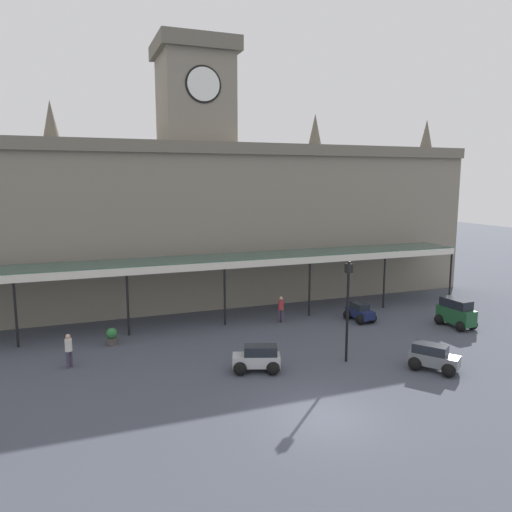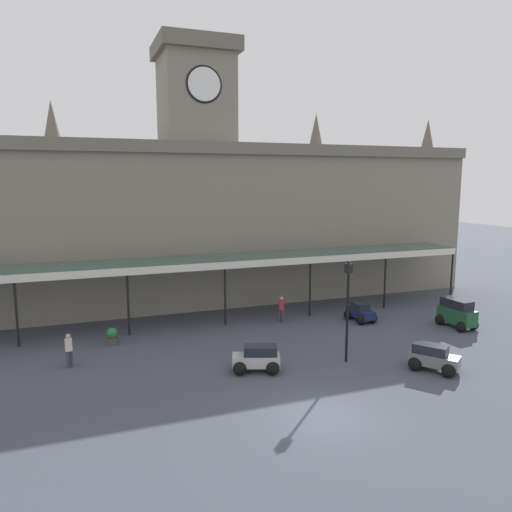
{
  "view_description": "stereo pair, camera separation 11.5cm",
  "coord_description": "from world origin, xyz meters",
  "px_view_note": "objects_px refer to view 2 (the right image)",
  "views": [
    {
      "loc": [
        -8.6,
        -15.55,
        9.02
      ],
      "look_at": [
        0.0,
        7.36,
        5.2
      ],
      "focal_mm": 34.27,
      "sensor_mm": 36.0,
      "label": 1
    },
    {
      "loc": [
        -8.49,
        -15.59,
        9.02
      ],
      "look_at": [
        0.0,
        7.36,
        5.2
      ],
      "focal_mm": 34.27,
      "sensor_mm": 36.0,
      "label": 2
    }
  ],
  "objects_px": {
    "car_grey_estate": "(433,359)",
    "pedestrian_beside_cars": "(281,308)",
    "pedestrian_near_entrance": "(69,349)",
    "planter_by_canopy": "(112,336)",
    "car_green_van": "(457,314)",
    "victorian_lamppost": "(348,300)",
    "car_silver_estate": "(257,360)",
    "car_navy_sedan": "(360,313)"
  },
  "relations": [
    {
      "from": "car_navy_sedan",
      "to": "car_grey_estate",
      "type": "bearing_deg",
      "value": -98.6
    },
    {
      "from": "pedestrian_near_entrance",
      "to": "car_green_van",
      "type": "bearing_deg",
      "value": -3.48
    },
    {
      "from": "car_green_van",
      "to": "pedestrian_near_entrance",
      "type": "distance_m",
      "value": 22.45
    },
    {
      "from": "car_grey_estate",
      "to": "pedestrian_near_entrance",
      "type": "relative_size",
      "value": 1.45
    },
    {
      "from": "car_grey_estate",
      "to": "car_silver_estate",
      "type": "relative_size",
      "value": 1.0
    },
    {
      "from": "car_silver_estate",
      "to": "victorian_lamppost",
      "type": "relative_size",
      "value": 0.47
    },
    {
      "from": "pedestrian_near_entrance",
      "to": "car_grey_estate",
      "type": "bearing_deg",
      "value": -21.84
    },
    {
      "from": "car_navy_sedan",
      "to": "pedestrian_beside_cars",
      "type": "height_order",
      "value": "pedestrian_beside_cars"
    },
    {
      "from": "car_grey_estate",
      "to": "planter_by_canopy",
      "type": "height_order",
      "value": "car_grey_estate"
    },
    {
      "from": "pedestrian_beside_cars",
      "to": "car_grey_estate",
      "type": "bearing_deg",
      "value": -69.93
    },
    {
      "from": "car_grey_estate",
      "to": "car_navy_sedan",
      "type": "xyz_separation_m",
      "value": [
        1.27,
        8.38,
        -0.06
      ]
    },
    {
      "from": "car_grey_estate",
      "to": "victorian_lamppost",
      "type": "bearing_deg",
      "value": 143.14
    },
    {
      "from": "car_silver_estate",
      "to": "victorian_lamppost",
      "type": "xyz_separation_m",
      "value": [
        4.63,
        -0.38,
        2.6
      ]
    },
    {
      "from": "car_grey_estate",
      "to": "pedestrian_near_entrance",
      "type": "height_order",
      "value": "pedestrian_near_entrance"
    },
    {
      "from": "pedestrian_near_entrance",
      "to": "planter_by_canopy",
      "type": "bearing_deg",
      "value": 50.5
    },
    {
      "from": "pedestrian_beside_cars",
      "to": "victorian_lamppost",
      "type": "distance_m",
      "value": 7.78
    },
    {
      "from": "car_grey_estate",
      "to": "pedestrian_beside_cars",
      "type": "height_order",
      "value": "pedestrian_beside_cars"
    },
    {
      "from": "car_silver_estate",
      "to": "pedestrian_beside_cars",
      "type": "relative_size",
      "value": 1.45
    },
    {
      "from": "planter_by_canopy",
      "to": "victorian_lamppost",
      "type": "bearing_deg",
      "value": -31.86
    },
    {
      "from": "car_grey_estate",
      "to": "car_green_van",
      "type": "xyz_separation_m",
      "value": [
        6.11,
        5.17,
        0.24
      ]
    },
    {
      "from": "pedestrian_near_entrance",
      "to": "victorian_lamppost",
      "type": "relative_size",
      "value": 0.33
    },
    {
      "from": "car_navy_sedan",
      "to": "pedestrian_near_entrance",
      "type": "xyz_separation_m",
      "value": [
        -17.56,
        -1.85,
        0.41
      ]
    },
    {
      "from": "victorian_lamppost",
      "to": "planter_by_canopy",
      "type": "bearing_deg",
      "value": 148.14
    },
    {
      "from": "planter_by_canopy",
      "to": "pedestrian_beside_cars",
      "type": "bearing_deg",
      "value": 3.92
    },
    {
      "from": "car_navy_sedan",
      "to": "car_green_van",
      "type": "distance_m",
      "value": 5.82
    },
    {
      "from": "pedestrian_beside_cars",
      "to": "planter_by_canopy",
      "type": "xyz_separation_m",
      "value": [
        -10.49,
        -0.72,
        -0.42
      ]
    },
    {
      "from": "car_grey_estate",
      "to": "car_green_van",
      "type": "bearing_deg",
      "value": 40.25
    },
    {
      "from": "car_silver_estate",
      "to": "car_grey_estate",
      "type": "bearing_deg",
      "value": -19.74
    },
    {
      "from": "car_grey_estate",
      "to": "car_silver_estate",
      "type": "bearing_deg",
      "value": 160.26
    },
    {
      "from": "pedestrian_beside_cars",
      "to": "pedestrian_near_entrance",
      "type": "bearing_deg",
      "value": -165.09
    },
    {
      "from": "victorian_lamppost",
      "to": "planter_by_canopy",
      "type": "height_order",
      "value": "victorian_lamppost"
    },
    {
      "from": "car_grey_estate",
      "to": "car_green_van",
      "type": "height_order",
      "value": "car_green_van"
    },
    {
      "from": "car_green_van",
      "to": "car_grey_estate",
      "type": "bearing_deg",
      "value": -139.75
    },
    {
      "from": "car_grey_estate",
      "to": "car_green_van",
      "type": "distance_m",
      "value": 8.01
    },
    {
      "from": "car_navy_sedan",
      "to": "car_green_van",
      "type": "bearing_deg",
      "value": -33.58
    },
    {
      "from": "pedestrian_near_entrance",
      "to": "planter_by_canopy",
      "type": "distance_m",
      "value": 3.47
    },
    {
      "from": "car_grey_estate",
      "to": "pedestrian_beside_cars",
      "type": "xyz_separation_m",
      "value": [
        -3.62,
        9.91,
        0.34
      ]
    },
    {
      "from": "car_navy_sedan",
      "to": "pedestrian_near_entrance",
      "type": "relative_size",
      "value": 1.27
    },
    {
      "from": "victorian_lamppost",
      "to": "planter_by_canopy",
      "type": "distance_m",
      "value": 13.02
    },
    {
      "from": "car_navy_sedan",
      "to": "car_green_van",
      "type": "height_order",
      "value": "car_green_van"
    },
    {
      "from": "car_navy_sedan",
      "to": "victorian_lamppost",
      "type": "height_order",
      "value": "victorian_lamppost"
    },
    {
      "from": "car_green_van",
      "to": "victorian_lamppost",
      "type": "relative_size",
      "value": 0.48
    }
  ]
}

